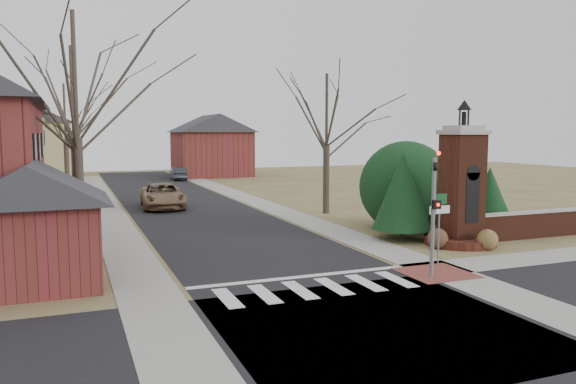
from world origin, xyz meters
name	(u,v)px	position (x,y,z in m)	size (l,w,h in m)	color
ground	(327,295)	(0.00, 0.00, 0.00)	(120.00, 120.00, 0.00)	brown
main_street	(187,207)	(0.00, 22.00, 0.01)	(8.00, 70.00, 0.01)	black
cross_street	(377,326)	(0.00, -3.00, 0.01)	(120.00, 8.00, 0.01)	black
crosswalk_zone	(317,288)	(0.00, 0.80, 0.01)	(8.00, 2.20, 0.02)	silver
stop_bar	(299,277)	(0.00, 2.30, 0.01)	(8.00, 0.35, 0.02)	silver
sidewalk_right_main	(260,203)	(5.20, 22.00, 0.01)	(2.00, 60.00, 0.02)	gray
sidewalk_left	(107,211)	(-5.20, 22.00, 0.01)	(2.00, 60.00, 0.02)	gray
curb_apron	(436,273)	(4.80, 1.00, 0.01)	(2.40, 2.40, 0.02)	brown
traffic_signal_pole	(434,204)	(4.30, 0.57, 2.59)	(0.28, 0.41, 4.50)	slate
sign_post	(439,215)	(5.59, 1.99, 1.95)	(0.90, 0.07, 2.75)	slate
brick_gate_monument	(461,197)	(9.00, 4.99, 2.17)	(3.20, 3.20, 6.47)	#532718
brick_garden_wall	(537,224)	(13.50, 5.00, 0.66)	(7.50, 0.50, 1.30)	#532718
garage_left	(33,219)	(-8.52, 4.49, 2.24)	(4.80, 4.80, 4.29)	maroon
house_distant_left	(19,140)	(-12.01, 48.00, 4.25)	(10.80, 8.80, 8.53)	tan
house_distant_right	(211,144)	(7.99, 47.99, 3.65)	(8.80, 8.80, 7.30)	maroon
evergreen_near	(402,191)	(7.20, 7.00, 2.30)	(2.80, 2.80, 4.10)	#473D33
evergreen_mid	(445,180)	(10.50, 8.20, 2.60)	(3.40, 3.40, 4.70)	#473D33
evergreen_far	(489,194)	(12.50, 7.20, 1.90)	(2.40, 2.40, 3.30)	#473D33
evergreen_mass	(405,183)	(9.00, 9.50, 2.40)	(4.80, 4.80, 4.80)	black
bare_tree_0	(74,66)	(-7.00, 9.00, 7.70)	(8.05, 8.05, 11.15)	#473D33
bare_tree_1	(72,83)	(-7.00, 22.00, 8.03)	(8.40, 8.40, 11.64)	#473D33
bare_tree_2	(64,108)	(-7.50, 35.00, 7.03)	(7.35, 7.35, 10.19)	#473D33
bare_tree_3	(327,105)	(7.50, 16.00, 6.69)	(7.00, 7.00, 9.70)	#473D33
pickup_truck	(163,196)	(-1.60, 22.24, 0.82)	(2.71, 5.87, 1.63)	olive
distant_car	(178,174)	(3.36, 43.53, 0.67)	(1.41, 4.05, 1.34)	#2D3134
dry_shrub_left	(438,238)	(7.49, 4.60, 0.45)	(0.89, 0.89, 0.89)	brown
dry_shrub_right	(487,240)	(9.30, 3.57, 0.45)	(0.90, 0.90, 0.90)	brown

